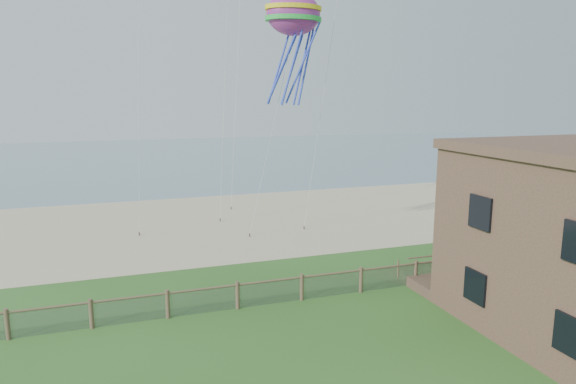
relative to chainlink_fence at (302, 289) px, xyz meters
name	(u,v)px	position (x,y,z in m)	size (l,w,h in m)	color
ground	(361,363)	(0.00, -6.00, -0.55)	(160.00, 160.00, 0.00)	#28511C
sand_beach	(227,221)	(0.00, 16.00, -0.55)	(72.00, 20.00, 0.02)	#C3AE8D
ocean	(167,157)	(0.00, 60.00, -0.55)	(160.00, 68.00, 0.02)	slate
chainlink_fence	(302,289)	(0.00, 0.00, 0.00)	(36.20, 0.20, 1.25)	brown
motel_deck	(542,271)	(13.00, -1.00, -0.30)	(15.00, 2.00, 0.50)	brown
picnic_table	(481,290)	(7.83, -2.57, -0.12)	(2.03, 1.53, 0.86)	brown
octopus_kite	(293,46)	(2.47, 8.19, 11.52)	(3.37, 2.38, 6.93)	red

